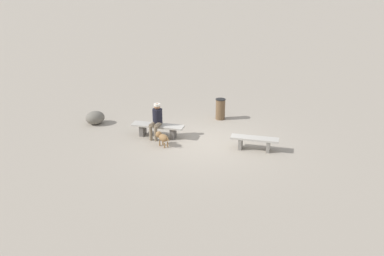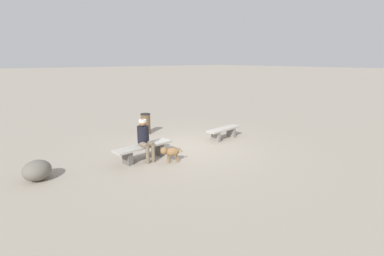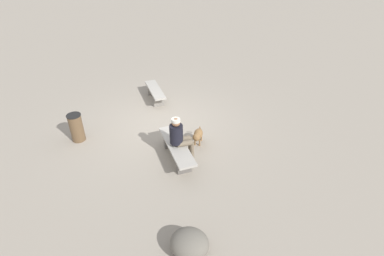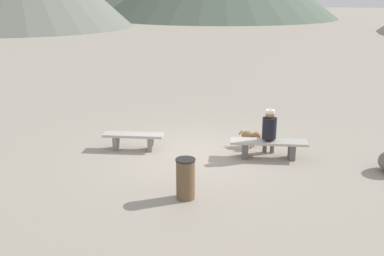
% 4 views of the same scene
% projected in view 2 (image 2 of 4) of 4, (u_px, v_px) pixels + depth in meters
% --- Properties ---
extents(ground, '(210.00, 210.00, 0.06)m').
position_uv_depth(ground, '(188.00, 148.00, 9.68)').
color(ground, '#9E9384').
extents(bench_left, '(1.59, 0.53, 0.43)m').
position_uv_depth(bench_left, '(224.00, 131.00, 10.62)').
color(bench_left, gray).
rests_on(bench_left, ground).
extents(bench_right, '(1.92, 0.63, 0.45)m').
position_uv_depth(bench_right, '(144.00, 149.00, 8.46)').
color(bench_right, '#605B56').
rests_on(bench_right, ground).
extents(seated_person, '(0.35, 0.62, 1.24)m').
position_uv_depth(seated_person, '(145.00, 137.00, 8.31)').
color(seated_person, black).
rests_on(seated_person, ground).
extents(dog, '(0.61, 0.43, 0.47)m').
position_uv_depth(dog, '(170.00, 152.00, 8.23)').
color(dog, olive).
rests_on(dog, ground).
extents(trash_bin, '(0.40, 0.40, 0.84)m').
position_uv_depth(trash_bin, '(146.00, 124.00, 11.34)').
color(trash_bin, brown).
rests_on(trash_bin, ground).
extents(boulder, '(0.96, 0.98, 0.51)m').
position_uv_depth(boulder, '(37.00, 170.00, 7.02)').
color(boulder, '#6B665B').
rests_on(boulder, ground).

